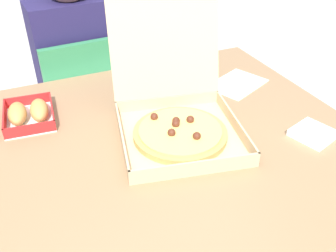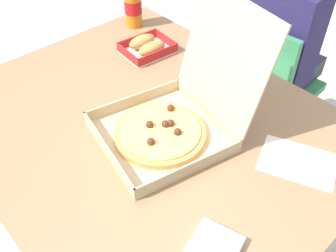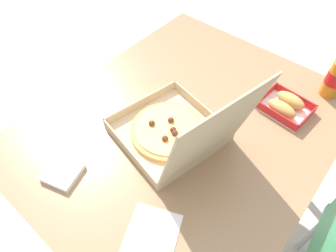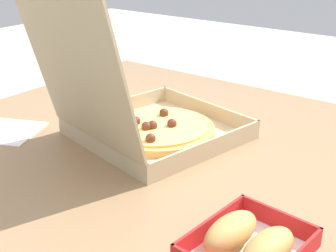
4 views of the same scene
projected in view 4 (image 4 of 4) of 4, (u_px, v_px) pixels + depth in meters
name	position (u px, v px, depth m)	size (l,w,h in m)	color
dining_table	(180.00, 174.00, 1.11)	(1.25, 1.02, 0.74)	#997551
pizza_box_open	(144.00, 119.00, 1.09)	(0.43, 0.50, 0.38)	tan
bread_side_box	(248.00, 244.00, 0.71)	(0.17, 0.20, 0.06)	white
napkin_pile	(97.00, 88.00, 1.46)	(0.11, 0.11, 0.02)	white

